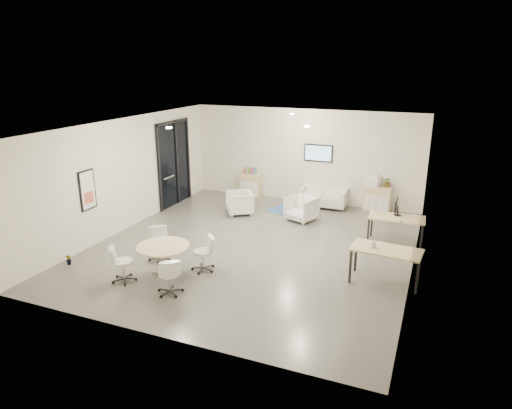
{
  "coord_description": "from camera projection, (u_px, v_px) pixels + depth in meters",
  "views": [
    {
      "loc": [
        4.31,
        -10.39,
        4.7
      ],
      "look_at": [
        -0.11,
        0.4,
        1.04
      ],
      "focal_mm": 32.0,
      "sensor_mm": 36.0,
      "label": 1
    }
  ],
  "objects": [
    {
      "name": "printer",
      "position": [
        372.0,
        181.0,
        14.75
      ],
      "size": [
        0.55,
        0.49,
        0.35
      ],
      "rotation": [
        0.0,
        0.0,
        -0.17
      ],
      "color": "white",
      "rests_on": "sideboard_right"
    },
    {
      "name": "cup",
      "position": [
        374.0,
        245.0,
        10.03
      ],
      "size": [
        0.14,
        0.12,
        0.13
      ],
      "primitive_type": "imported",
      "rotation": [
        0.0,
        0.0,
        -0.15
      ],
      "color": "white",
      "rests_on": "desk_front"
    },
    {
      "name": "blue_rug",
      "position": [
        290.0,
        211.0,
        14.94
      ],
      "size": [
        1.54,
        1.22,
        0.01
      ],
      "primitive_type": "cube",
      "rotation": [
        0.0,
        0.0,
        -0.27
      ],
      "color": "#2C4F89",
      "rests_on": "room_shell"
    },
    {
      "name": "armchair_right",
      "position": [
        301.0,
        208.0,
        14.0
      ],
      "size": [
        1.02,
        0.99,
        0.83
      ],
      "primitive_type": "imported",
      "rotation": [
        0.0,
        0.0,
        -0.35
      ],
      "color": "silver",
      "rests_on": "room_shell"
    },
    {
      "name": "sideboard_right",
      "position": [
        377.0,
        199.0,
        14.84
      ],
      "size": [
        0.86,
        0.42,
        0.86
      ],
      "color": "tan",
      "rests_on": "room_shell"
    },
    {
      "name": "plant_cabinet",
      "position": [
        388.0,
        183.0,
        14.58
      ],
      "size": [
        0.32,
        0.35,
        0.26
      ],
      "primitive_type": "imported",
      "rotation": [
        0.0,
        0.0,
        0.07
      ],
      "color": "#3F7F3F",
      "rests_on": "sideboard_right"
    },
    {
      "name": "desk_rear",
      "position": [
        397.0,
        220.0,
        12.13
      ],
      "size": [
        1.47,
        0.78,
        0.75
      ],
      "rotation": [
        0.0,
        0.0,
        0.04
      ],
      "color": "tan",
      "rests_on": "room_shell"
    },
    {
      "name": "desk_front",
      "position": [
        386.0,
        253.0,
        9.98
      ],
      "size": [
        1.56,
        0.88,
        0.78
      ],
      "rotation": [
        0.0,
        0.0,
        -0.08
      ],
      "color": "tan",
      "rests_on": "room_shell"
    },
    {
      "name": "glass_door",
      "position": [
        174.0,
        161.0,
        15.33
      ],
      "size": [
        0.09,
        1.9,
        2.85
      ],
      "color": "black",
      "rests_on": "room_shell"
    },
    {
      "name": "plant_floor",
      "position": [
        69.0,
        262.0,
        11.02
      ],
      "size": [
        0.24,
        0.31,
        0.12
      ],
      "primitive_type": "imported",
      "rotation": [
        0.0,
        0.0,
        -0.4
      ],
      "color": "#3F7F3F",
      "rests_on": "room_shell"
    },
    {
      "name": "sideboard_left",
      "position": [
        251.0,
        185.0,
        16.47
      ],
      "size": [
        0.76,
        0.39,
        0.85
      ],
      "color": "tan",
      "rests_on": "room_shell"
    },
    {
      "name": "armchair_left",
      "position": [
        239.0,
        202.0,
        14.62
      ],
      "size": [
        1.05,
        1.06,
        0.81
      ],
      "primitive_type": "imported",
      "rotation": [
        0.0,
        0.0,
        -0.99
      ],
      "color": "silver",
      "rests_on": "room_shell"
    },
    {
      "name": "artwork",
      "position": [
        87.0,
        190.0,
        11.7
      ],
      "size": [
        0.05,
        0.54,
        1.04
      ],
      "color": "black",
      "rests_on": "room_shell"
    },
    {
      "name": "round_table",
      "position": [
        163.0,
        249.0,
        10.31
      ],
      "size": [
        1.2,
        1.2,
        0.73
      ],
      "color": "tan",
      "rests_on": "room_shell"
    },
    {
      "name": "room_shell",
      "position": [
        254.0,
        188.0,
        11.66
      ],
      "size": [
        9.6,
        10.6,
        4.8
      ],
      "color": "#4F4C48",
      "rests_on": "ground"
    },
    {
      "name": "wall_tv",
      "position": [
        318.0,
        153.0,
        15.37
      ],
      "size": [
        0.98,
        0.06,
        0.58
      ],
      "color": "black",
      "rests_on": "room_shell"
    },
    {
      "name": "ceiling_spots",
      "position": [
        259.0,
        122.0,
        11.99
      ],
      "size": [
        3.14,
        4.14,
        0.03
      ],
      "color": "#FFEAC6",
      "rests_on": "room_shell"
    },
    {
      "name": "monitor",
      "position": [
        397.0,
        207.0,
        12.19
      ],
      "size": [
        0.2,
        0.5,
        0.44
      ],
      "color": "black",
      "rests_on": "desk_rear"
    },
    {
      "name": "loveseat",
      "position": [
        323.0,
        198.0,
        15.37
      ],
      "size": [
        1.55,
        0.79,
        0.58
      ],
      "rotation": [
        0.0,
        0.0,
        0.02
      ],
      "color": "silver",
      "rests_on": "room_shell"
    },
    {
      "name": "meeting_chairs",
      "position": [
        164.0,
        259.0,
        10.38
      ],
      "size": [
        2.19,
        2.19,
        0.82
      ],
      "color": "white",
      "rests_on": "room_shell"
    },
    {
      "name": "books",
      "position": [
        250.0,
        171.0,
        16.32
      ],
      "size": [
        0.44,
        0.14,
        0.22
      ],
      "color": "red",
      "rests_on": "sideboard_left"
    }
  ]
}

